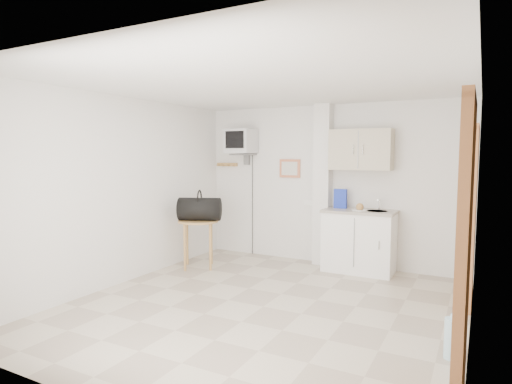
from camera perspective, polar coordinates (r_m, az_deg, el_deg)
The scene contains 7 objects.
ground at distance 5.05m, azimuth 0.97°, elevation -15.03°, with size 4.50×4.50×0.00m, color #C0B29C.
room_envelope at distance 4.72m, azimuth 4.09°, elevation 2.66°, with size 4.24×4.54×2.55m.
kitchenette at distance 6.49m, azimuth 13.64°, elevation -3.31°, with size 1.03×0.58×2.10m.
crt_television at distance 7.21m, azimuth -1.99°, elevation 6.67°, with size 0.44×0.45×2.15m.
round_table at distance 6.59m, azimuth -7.71°, elevation -4.61°, with size 0.61×0.61×0.73m.
duffel_bag at distance 6.51m, azimuth -7.53°, elevation -2.24°, with size 0.71×0.56×0.46m.
water_bottle at distance 4.18m, azimuth 24.69°, elevation -17.32°, with size 0.13×0.13×0.39m.
Camera 1 is at (2.15, -4.22, 1.74)m, focal length 30.00 mm.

